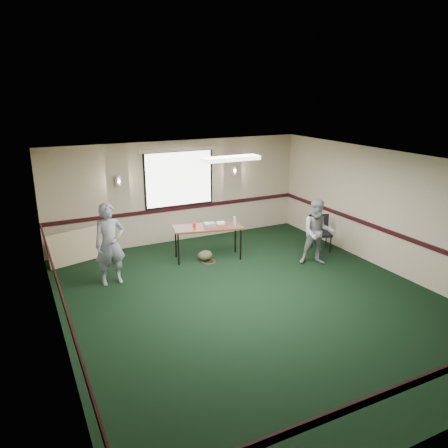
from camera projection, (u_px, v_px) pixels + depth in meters
name	position (u px, v px, depth m)	size (l,w,h in m)	color
ground	(253.00, 300.00, 8.56)	(8.00, 8.00, 0.00)	black
room_shell	(208.00, 198.00, 9.91)	(8.00, 8.02, 8.00)	tan
folding_table	(208.00, 229.00, 10.44)	(1.74, 1.01, 0.81)	#542618
projector	(210.00, 225.00, 10.41)	(0.26, 0.22, 0.09)	gray
game_console	(221.00, 223.00, 10.63)	(0.19, 0.15, 0.05)	white
red_cup	(194.00, 225.00, 10.35)	(0.07, 0.07, 0.11)	red
water_bottle	(235.00, 221.00, 10.47)	(0.07, 0.07, 0.22)	#7DB1CD
duffel_bag	(205.00, 255.00, 10.49)	(0.36, 0.27, 0.25)	#494329
cable_coil	(209.00, 262.00, 10.44)	(0.32, 0.32, 0.02)	red
folded_table	(80.00, 246.00, 10.38)	(1.52, 0.06, 0.78)	tan
conference_chair	(321.00, 230.00, 11.13)	(0.58, 0.59, 0.90)	black
person_left	(110.00, 244.00, 9.06)	(0.64, 0.42, 1.75)	#415791
person_right	(317.00, 232.00, 10.12)	(0.76, 0.59, 1.56)	#7789BA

